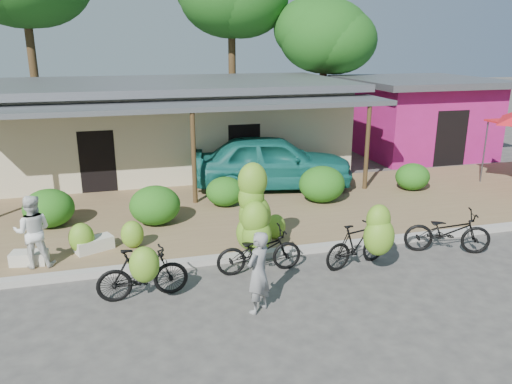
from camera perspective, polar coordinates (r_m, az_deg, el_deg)
The scene contains 23 objects.
ground at distance 9.68m, azimuth -1.38°, elevation -12.79°, with size 100.00×100.00×0.00m, color #403E3C.
sidewalk at distance 14.13m, azimuth -6.25°, elevation -2.75°, with size 60.00×6.00×0.12m, color olive.
curb at distance 11.38m, azimuth -3.82°, elevation -7.61°, with size 60.00×0.25×0.15m, color #A8A399.
shop_main at distance 19.44m, azimuth -9.23°, elevation 7.63°, with size 13.00×8.50×3.35m.
shop_pink at distance 23.08m, azimuth 17.92°, elevation 8.35°, with size 6.00×6.00×3.25m.
tree_near_right at distance 24.60m, azimuth 7.34°, elevation 17.50°, with size 4.47×4.29×6.75m.
hedge_1 at distance 14.03m, azimuth -22.60°, elevation -1.72°, with size 1.29×1.16×1.01m, color #225D15.
hedge_2 at distance 13.40m, azimuth -11.47°, elevation -1.49°, with size 1.33×1.20×1.04m, color #225D15.
hedge_3 at distance 14.65m, azimuth -3.58°, elevation 0.06°, with size 1.11×1.00×0.87m, color #225D15.
hedge_4 at distance 15.09m, azimuth 7.54°, elevation 0.90°, with size 1.40×1.26×1.09m, color #225D15.
hedge_5 at distance 16.98m, azimuth 17.46°, elevation 1.68°, with size 1.12×1.01×0.87m, color #225D15.
bike_left at distance 9.80m, azimuth -12.81°, elevation -8.90°, with size 1.77×1.16×1.33m.
bike_center at distance 10.80m, azimuth -0.01°, elevation -4.25°, with size 1.86×1.18×2.30m.
bike_right at distance 11.00m, azimuth 12.27°, elevation -5.39°, with size 1.74×1.35×1.60m.
bike_far_right at distance 12.52m, azimuth 21.03°, elevation -4.23°, with size 2.08×1.35×1.03m.
loose_banana_a at distance 12.11m, azimuth -19.31°, elevation -4.98°, with size 0.57×0.48×0.71m, color #76AD2B.
loose_banana_b at distance 12.06m, azimuth -13.95°, elevation -4.72°, with size 0.53×0.45×0.66m, color #76AD2B.
loose_banana_c at distance 12.24m, azimuth 2.25°, elevation -3.97°, with size 0.50×0.42×0.62m, color #76AD2B.
sack_near at distance 12.22m, azimuth -18.04°, elevation -5.70°, with size 0.85×0.40×0.30m, color beige.
sack_far at distance 12.03m, azimuth -24.49°, elevation -6.85°, with size 0.75×0.38×0.28m, color beige.
vendor at distance 9.12m, azimuth 0.26°, elevation -9.17°, with size 0.57×0.37×1.57m, color gray.
bystander at distance 11.61m, azimuth -24.15°, elevation -4.13°, with size 0.78×0.61×1.60m, color white.
teal_van at distance 16.32m, azimuth 1.89°, elevation 3.49°, with size 2.09×5.19×1.77m, color #176A62.
Camera 1 is at (-1.98, -8.17, 4.80)m, focal length 35.00 mm.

